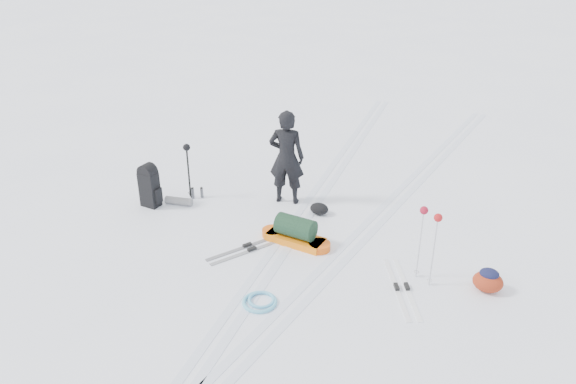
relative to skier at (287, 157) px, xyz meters
name	(u,v)px	position (x,y,z in m)	size (l,w,h in m)	color
ground	(287,240)	(0.63, -1.42, -0.99)	(200.00, 200.00, 0.00)	white
ski_tracks	(334,225)	(1.24, -0.54, -0.98)	(3.38, 17.97, 0.01)	silver
skier	(287,157)	(0.00, 0.00, 0.00)	(0.72, 0.47, 1.97)	black
pulk_sled	(296,233)	(0.82, -1.44, -0.79)	(1.40, 0.55, 0.52)	orange
expedition_rucksack	(153,187)	(-2.40, -1.27, -0.56)	(0.98, 0.54, 0.93)	black
ski_poles_black	(187,154)	(-1.93, -0.66, 0.00)	(0.16, 0.15, 1.21)	black
ski_poles_silver	(430,222)	(3.18, -1.69, 0.11)	(0.38, 0.28, 1.31)	silver
touring_skis_grey	(250,248)	(0.15, -1.96, -0.97)	(1.08, 1.53, 0.06)	#979BA0
touring_skis_white	(402,288)	(2.92, -2.04, -0.97)	(0.98, 1.62, 0.06)	silver
rope_coil	(260,301)	(1.01, -3.29, -0.95)	(0.69, 0.69, 0.07)	#58B7D6
small_daypack	(488,280)	(4.17, -1.55, -0.79)	(0.55, 0.47, 0.41)	maroon
thermos_pair	(197,193)	(-1.78, -0.62, -0.87)	(0.22, 0.19, 0.25)	#54565C
stuff_sack	(319,209)	(0.82, -0.25, -0.87)	(0.43, 0.36, 0.23)	black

